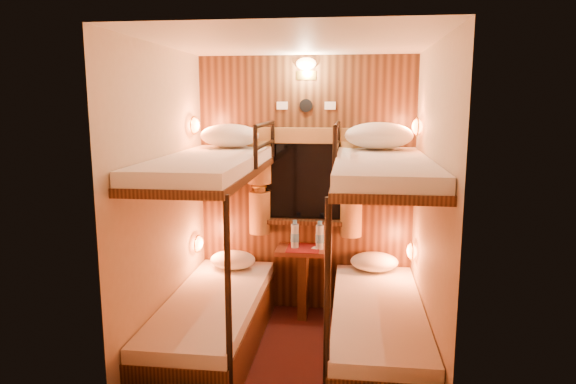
# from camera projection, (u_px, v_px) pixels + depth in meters

# --- Properties ---
(floor) EXTENTS (2.10, 2.10, 0.00)m
(floor) POSITION_uv_depth(u_px,v_px,m) (293.00, 358.00, 4.03)
(floor) COLOR #33110E
(floor) RESTS_ON ground
(ceiling) EXTENTS (2.10, 2.10, 0.00)m
(ceiling) POSITION_uv_depth(u_px,v_px,m) (293.00, 42.00, 3.61)
(ceiling) COLOR silver
(ceiling) RESTS_ON wall_back
(wall_back) EXTENTS (2.40, 0.00, 2.40)m
(wall_back) POSITION_uv_depth(u_px,v_px,m) (306.00, 186.00, 4.84)
(wall_back) COLOR #C6B293
(wall_back) RESTS_ON floor
(wall_front) EXTENTS (2.40, 0.00, 2.40)m
(wall_front) POSITION_uv_depth(u_px,v_px,m) (271.00, 248.00, 2.79)
(wall_front) COLOR #C6B293
(wall_front) RESTS_ON floor
(wall_left) EXTENTS (0.00, 2.40, 2.40)m
(wall_left) POSITION_uv_depth(u_px,v_px,m) (164.00, 205.00, 3.94)
(wall_left) COLOR #C6B293
(wall_left) RESTS_ON floor
(wall_right) EXTENTS (0.00, 2.40, 2.40)m
(wall_right) POSITION_uv_depth(u_px,v_px,m) (431.00, 212.00, 3.69)
(wall_right) COLOR #C6B293
(wall_right) RESTS_ON floor
(back_panel) EXTENTS (2.00, 0.03, 2.40)m
(back_panel) POSITION_uv_depth(u_px,v_px,m) (306.00, 186.00, 4.83)
(back_panel) COLOR black
(back_panel) RESTS_ON floor
(bunk_left) EXTENTS (0.72, 1.90, 1.82)m
(bunk_left) POSITION_uv_depth(u_px,v_px,m) (213.00, 284.00, 4.07)
(bunk_left) COLOR black
(bunk_left) RESTS_ON floor
(bunk_right) EXTENTS (0.72, 1.90, 1.82)m
(bunk_right) POSITION_uv_depth(u_px,v_px,m) (378.00, 291.00, 3.92)
(bunk_right) COLOR black
(bunk_right) RESTS_ON floor
(window) EXTENTS (1.00, 0.12, 0.79)m
(window) POSITION_uv_depth(u_px,v_px,m) (305.00, 189.00, 4.80)
(window) COLOR black
(window) RESTS_ON back_panel
(curtains) EXTENTS (1.10, 0.22, 1.00)m
(curtains) POSITION_uv_depth(u_px,v_px,m) (305.00, 181.00, 4.75)
(curtains) COLOR olive
(curtains) RESTS_ON back_panel
(back_fixtures) EXTENTS (0.54, 0.09, 0.48)m
(back_fixtures) POSITION_uv_depth(u_px,v_px,m) (306.00, 72.00, 4.61)
(back_fixtures) COLOR black
(back_fixtures) RESTS_ON back_panel
(reading_lamps) EXTENTS (2.00, 0.20, 1.25)m
(reading_lamps) POSITION_uv_depth(u_px,v_px,m) (302.00, 188.00, 4.49)
(reading_lamps) COLOR #FF6026
(reading_lamps) RESTS_ON wall_left
(table) EXTENTS (0.50, 0.34, 0.66)m
(table) POSITION_uv_depth(u_px,v_px,m) (303.00, 272.00, 4.78)
(table) COLOR #5A2614
(table) RESTS_ON floor
(bottle_left) EXTENTS (0.08, 0.08, 0.26)m
(bottle_left) POSITION_uv_depth(u_px,v_px,m) (295.00, 236.00, 4.73)
(bottle_left) COLOR #99BFE5
(bottle_left) RESTS_ON table
(bottle_right) EXTENTS (0.08, 0.08, 0.26)m
(bottle_right) POSITION_uv_depth(u_px,v_px,m) (320.00, 237.00, 4.69)
(bottle_right) COLOR #99BFE5
(bottle_right) RESTS_ON table
(sachet_a) EXTENTS (0.09, 0.08, 0.01)m
(sachet_a) POSITION_uv_depth(u_px,v_px,m) (316.00, 248.00, 4.72)
(sachet_a) COLOR silver
(sachet_a) RESTS_ON table
(sachet_b) EXTENTS (0.07, 0.06, 0.01)m
(sachet_b) POSITION_uv_depth(u_px,v_px,m) (317.00, 247.00, 4.75)
(sachet_b) COLOR silver
(sachet_b) RESTS_ON table
(pillow_lower_left) EXTENTS (0.42, 0.30, 0.17)m
(pillow_lower_left) POSITION_uv_depth(u_px,v_px,m) (233.00, 260.00, 4.76)
(pillow_lower_left) COLOR white
(pillow_lower_left) RESTS_ON bunk_left
(pillow_lower_right) EXTENTS (0.44, 0.31, 0.17)m
(pillow_lower_right) POSITION_uv_depth(u_px,v_px,m) (374.00, 262.00, 4.69)
(pillow_lower_right) COLOR white
(pillow_lower_right) RESTS_ON bunk_right
(pillow_upper_left) EXTENTS (0.52, 0.37, 0.21)m
(pillow_upper_left) POSITION_uv_depth(u_px,v_px,m) (230.00, 136.00, 4.53)
(pillow_upper_left) COLOR white
(pillow_upper_left) RESTS_ON bunk_left
(pillow_upper_right) EXTENTS (0.58, 0.41, 0.23)m
(pillow_upper_right) POSITION_uv_depth(u_px,v_px,m) (379.00, 136.00, 4.35)
(pillow_upper_right) COLOR white
(pillow_upper_right) RESTS_ON bunk_right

